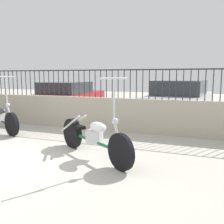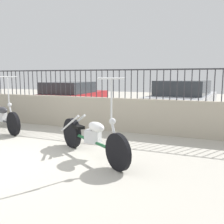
# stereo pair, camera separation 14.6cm
# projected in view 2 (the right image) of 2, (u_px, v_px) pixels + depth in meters

# --- Properties ---
(ground_plane) EXTENTS (40.00, 40.00, 0.00)m
(ground_plane) POSITION_uv_depth(u_px,v_px,m) (4.00, 161.00, 4.49)
(ground_plane) COLOR #B7B2A5
(low_wall) EXTENTS (10.48, 0.18, 0.92)m
(low_wall) POSITION_uv_depth(u_px,v_px,m) (86.00, 113.00, 7.29)
(low_wall) COLOR #B2A893
(low_wall) RESTS_ON ground_plane
(fence_railing) EXTENTS (10.48, 0.04, 0.78)m
(fence_railing) POSITION_uv_depth(u_px,v_px,m) (86.00, 79.00, 7.15)
(fence_railing) COLOR #2D2D33
(fence_railing) RESTS_ON low_wall
(motorcycle_green) EXTENTS (2.04, 1.38, 1.50)m
(motorcycle_green) POSITION_uv_depth(u_px,v_px,m) (88.00, 136.00, 4.77)
(motorcycle_green) COLOR black
(motorcycle_green) RESTS_ON ground_plane
(car_red) EXTENTS (2.05, 4.56, 1.28)m
(car_red) POSITION_uv_depth(u_px,v_px,m) (71.00, 97.00, 10.69)
(car_red) COLOR black
(car_red) RESTS_ON ground_plane
(car_silver) EXTENTS (2.23, 4.60, 1.36)m
(car_silver) POSITION_uv_depth(u_px,v_px,m) (184.00, 99.00, 9.12)
(car_silver) COLOR black
(car_silver) RESTS_ON ground_plane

